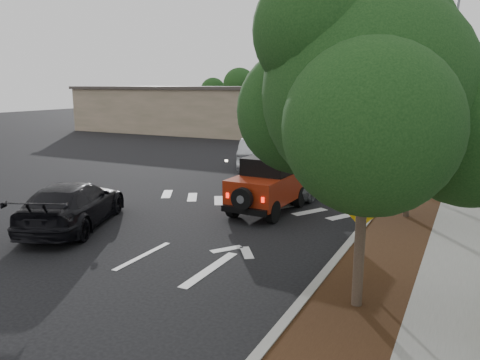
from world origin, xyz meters
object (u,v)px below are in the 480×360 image
Objects in this scene: silver_suv_ahead at (297,176)px; speed_hump_sign at (362,216)px; red_jeep at (270,183)px; black_suv_oncoming at (73,205)px.

speed_hump_sign is at bearing -62.82° from silver_suv_ahead.
red_jeep is 0.76× the size of silver_suv_ahead.
red_jeep reaches higher than black_suv_oncoming.
red_jeep is at bearing -159.08° from black_suv_oncoming.
silver_suv_ahead is 2.12× the size of speed_hump_sign.
black_suv_oncoming reaches higher than silver_suv_ahead.
red_jeep is at bearing 126.18° from speed_hump_sign.
silver_suv_ahead is at bearing 94.33° from red_jeep.
speed_hump_sign reaches higher than silver_suv_ahead.
black_suv_oncoming is at bearing -134.48° from red_jeep.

